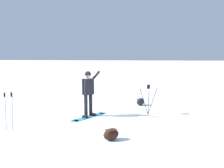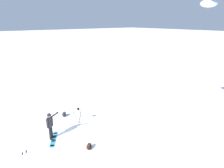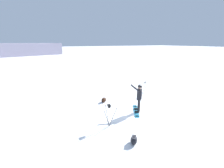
{
  "view_description": "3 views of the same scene",
  "coord_description": "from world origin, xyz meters",
  "px_view_note": "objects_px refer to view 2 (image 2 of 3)",
  "views": [
    {
      "loc": [
        -1.87,
        8.19,
        2.32
      ],
      "look_at": [
        -0.55,
        0.66,
        1.38
      ],
      "focal_mm": 35.33,
      "sensor_mm": 36.0,
      "label": 1
    },
    {
      "loc": [
        4.08,
        10.73,
        7.14
      ],
      "look_at": [
        -2.44,
        2.42,
        3.7
      ],
      "focal_mm": 31.2,
      "sensor_mm": 36.0,
      "label": 2
    },
    {
      "loc": [
        -4.6,
        -6.68,
        4.19
      ],
      "look_at": [
        -0.84,
        0.93,
        1.74
      ],
      "focal_mm": 23.27,
      "sensor_mm": 36.0,
      "label": 3
    }
  ],
  "objects_px": {
    "gear_bag_large": "(89,146)",
    "gear_bag_small": "(64,114)",
    "snowboarder": "(50,123)",
    "snowboard": "(54,139)",
    "camera_tripod": "(78,112)",
    "ski_poles": "(25,158)"
  },
  "relations": [
    {
      "from": "snowboarder",
      "to": "gear_bag_large",
      "type": "xyz_separation_m",
      "value": [
        -1.33,
        2.36,
        -0.93
      ]
    },
    {
      "from": "gear_bag_large",
      "to": "ski_poles",
      "type": "distance_m",
      "value": 3.45
    },
    {
      "from": "snowboard",
      "to": "camera_tripod",
      "type": "bearing_deg",
      "value": -160.29
    },
    {
      "from": "snowboarder",
      "to": "snowboard",
      "type": "distance_m",
      "value": 1.09
    },
    {
      "from": "gear_bag_large",
      "to": "gear_bag_small",
      "type": "bearing_deg",
      "value": -97.4
    },
    {
      "from": "ski_poles",
      "to": "snowboard",
      "type": "bearing_deg",
      "value": -138.47
    },
    {
      "from": "snowboard",
      "to": "gear_bag_small",
      "type": "relative_size",
      "value": 2.95
    },
    {
      "from": "snowboard",
      "to": "camera_tripod",
      "type": "distance_m",
      "value": 2.54
    },
    {
      "from": "snowboarder",
      "to": "gear_bag_small",
      "type": "height_order",
      "value": "snowboarder"
    },
    {
      "from": "gear_bag_small",
      "to": "ski_poles",
      "type": "bearing_deg",
      "value": 47.5
    },
    {
      "from": "snowboard",
      "to": "ski_poles",
      "type": "distance_m",
      "value": 2.93
    },
    {
      "from": "snowboard",
      "to": "gear_bag_small",
      "type": "bearing_deg",
      "value": -127.05
    },
    {
      "from": "ski_poles",
      "to": "gear_bag_small",
      "type": "bearing_deg",
      "value": -132.5
    },
    {
      "from": "snowboard",
      "to": "camera_tripod",
      "type": "xyz_separation_m",
      "value": [
        -2.25,
        -0.81,
        0.85
      ]
    },
    {
      "from": "snowboarder",
      "to": "camera_tripod",
      "type": "relative_size",
      "value": 1.48
    },
    {
      "from": "gear_bag_small",
      "to": "gear_bag_large",
      "type": "bearing_deg",
      "value": 82.6
    },
    {
      "from": "gear_bag_small",
      "to": "camera_tripod",
      "type": "bearing_deg",
      "value": 102.99
    },
    {
      "from": "camera_tripod",
      "to": "snowboard",
      "type": "bearing_deg",
      "value": 19.71
    },
    {
      "from": "snowboard",
      "to": "gear_bag_small",
      "type": "height_order",
      "value": "gear_bag_small"
    },
    {
      "from": "gear_bag_large",
      "to": "gear_bag_small",
      "type": "distance_m",
      "value": 4.71
    },
    {
      "from": "snowboarder",
      "to": "gear_bag_small",
      "type": "bearing_deg",
      "value": -130.0
    },
    {
      "from": "snowboarder",
      "to": "ski_poles",
      "type": "relative_size",
      "value": 1.52
    }
  ]
}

